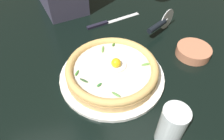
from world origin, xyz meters
TOP-DOWN VIEW (x-y plane):
  - ground_plane at (0.00, 0.00)m, footprint 2.40×2.40m
  - pizza_plate at (0.03, -0.02)m, footprint 0.33×0.33m
  - pizza at (0.03, -0.02)m, footprint 0.29×0.29m
  - side_bowl at (0.34, 0.02)m, footprint 0.12×0.12m
  - pizza_cutter at (0.27, 0.18)m, footprint 0.14×0.10m
  - table_knife at (0.07, 0.29)m, footprint 0.25×0.09m
  - drinking_glass at (0.12, -0.25)m, footprint 0.06×0.06m

SIDE VIEW (x-z plane):
  - ground_plane at x=0.00m, z-range -0.03..0.00m
  - table_knife at x=0.07m, z-range 0.00..0.01m
  - pizza_plate at x=0.03m, z-range 0.00..0.01m
  - side_bowl at x=0.34m, z-range 0.00..0.03m
  - pizza at x=0.03m, z-range 0.00..0.06m
  - pizza_cutter at x=0.27m, z-range 0.00..0.08m
  - drinking_glass at x=0.12m, z-range -0.01..0.11m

